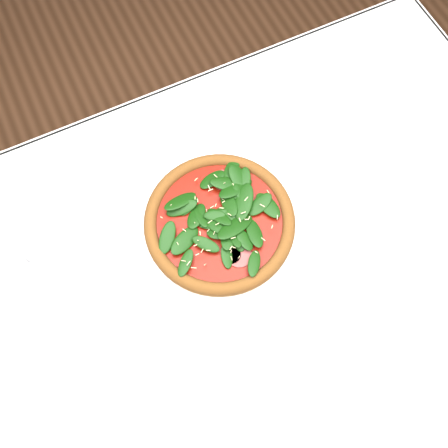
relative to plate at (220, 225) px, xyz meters
name	(u,v)px	position (x,y,z in m)	size (l,w,h in m)	color
ground	(238,333)	(0.02, -0.09, -0.76)	(6.00, 6.00, 0.00)	brown
dining_table	(246,279)	(0.02, -0.09, -0.11)	(1.21, 0.81, 0.75)	silver
plate	(220,225)	(0.00, 0.00, 0.00)	(0.31, 0.31, 0.01)	white
pizza	(220,221)	(0.00, 0.00, 0.02)	(0.27, 0.27, 0.03)	brown
saucer_far	(303,72)	(0.30, 0.23, 0.00)	(0.12, 0.12, 0.01)	white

